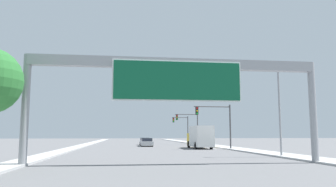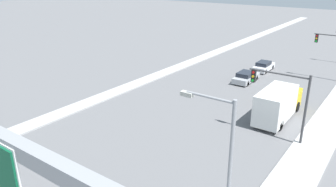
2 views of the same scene
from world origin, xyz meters
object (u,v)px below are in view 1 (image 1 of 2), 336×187
at_px(car_mid_left, 147,142).
at_px(traffic_light_near_intersection, 218,119).
at_px(traffic_light_far_intersection, 183,125).
at_px(street_lamp_right, 276,101).
at_px(truck_box_primary, 200,137).
at_px(sign_gantry, 177,79).
at_px(car_mid_right, 145,142).
at_px(traffic_light_mid_block, 190,123).

relative_size(car_mid_left, traffic_light_near_intersection, 0.78).
relative_size(traffic_light_far_intersection, street_lamp_right, 0.71).
xyz_separation_m(truck_box_primary, traffic_light_far_intersection, (2.11, 26.25, 2.38)).
relative_size(truck_box_primary, street_lamp_right, 0.93).
distance_m(sign_gantry, street_lamp_right, 11.75).
relative_size(truck_box_primary, traffic_light_near_intersection, 1.32).
bearing_deg(traffic_light_far_intersection, car_mid_left, -117.74).
distance_m(truck_box_primary, traffic_light_far_intersection, 26.44).
bearing_deg(traffic_light_near_intersection, street_lamp_right, -84.33).
height_order(car_mid_right, street_lamp_right, street_lamp_right).
bearing_deg(traffic_light_near_intersection, car_mid_right, 114.42).
distance_m(traffic_light_near_intersection, street_lamp_right, 14.11).
xyz_separation_m(sign_gantry, car_mid_right, (0.00, 39.08, -5.18)).
bearing_deg(traffic_light_far_intersection, car_mid_right, -129.58).
xyz_separation_m(sign_gantry, traffic_light_far_intersection, (9.11, 50.10, -1.84)).
relative_size(traffic_light_mid_block, traffic_light_far_intersection, 1.02).
height_order(car_mid_left, car_mid_right, car_mid_left).
bearing_deg(car_mid_right, traffic_light_far_intersection, 50.42).
xyz_separation_m(car_mid_left, truck_box_primary, (7.00, -8.93, 0.96)).
bearing_deg(street_lamp_right, car_mid_left, 110.56).
distance_m(car_mid_left, car_mid_right, 6.30).
bearing_deg(truck_box_primary, sign_gantry, -106.35).
xyz_separation_m(traffic_light_mid_block, traffic_light_far_intersection, (0.29, 10.00, -0.13)).
xyz_separation_m(car_mid_right, street_lamp_right, (10.01, -32.99, 4.36)).
bearing_deg(street_lamp_right, truck_box_primary, 99.61).
relative_size(sign_gantry, truck_box_primary, 2.60).
height_order(sign_gantry, street_lamp_right, street_lamp_right).
bearing_deg(truck_box_primary, traffic_light_far_intersection, 85.40).
xyz_separation_m(car_mid_right, truck_box_primary, (7.00, -15.23, 0.96)).
bearing_deg(traffic_light_far_intersection, traffic_light_mid_block, -91.66).
height_order(truck_box_primary, traffic_light_near_intersection, traffic_light_near_intersection).
distance_m(sign_gantry, traffic_light_mid_block, 41.10).
xyz_separation_m(car_mid_right, traffic_light_far_intersection, (9.11, 11.02, 3.34)).
xyz_separation_m(car_mid_right, traffic_light_mid_block, (8.82, 1.02, 3.47)).
distance_m(car_mid_right, traffic_light_mid_block, 9.53).
bearing_deg(traffic_light_far_intersection, traffic_light_near_intersection, -90.94).
bearing_deg(street_lamp_right, traffic_light_mid_block, 92.00).
bearing_deg(sign_gantry, street_lamp_right, 31.34).
height_order(car_mid_left, traffic_light_mid_block, traffic_light_mid_block).
relative_size(traffic_light_near_intersection, traffic_light_far_intersection, 0.99).
relative_size(sign_gantry, traffic_light_mid_block, 3.35).
distance_m(car_mid_left, traffic_light_mid_block, 11.98).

